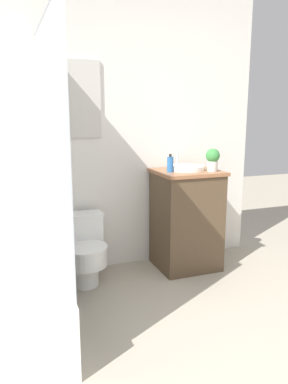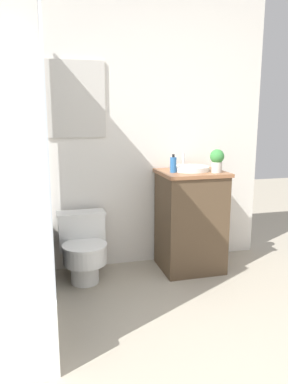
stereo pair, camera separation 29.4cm
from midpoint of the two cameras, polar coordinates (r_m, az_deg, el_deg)
wall_back at (r=3.31m, az=-4.19°, el=9.60°), size 3.06×0.07×2.50m
shower_area at (r=2.73m, az=-16.12°, el=-12.53°), size 0.57×1.46×1.98m
toilet at (r=3.18m, az=-6.60°, el=-8.30°), size 0.41×0.51×0.56m
vanity at (r=3.39m, az=9.55°, el=-4.33°), size 0.56×0.51×0.89m
sink at (r=3.31m, az=9.67°, el=3.55°), size 0.32×0.36×0.13m
soap_bottle at (r=3.19m, az=7.12°, el=4.15°), size 0.05×0.05×0.15m
potted_plant at (r=3.24m, az=13.64°, el=4.83°), size 0.12×0.12×0.20m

